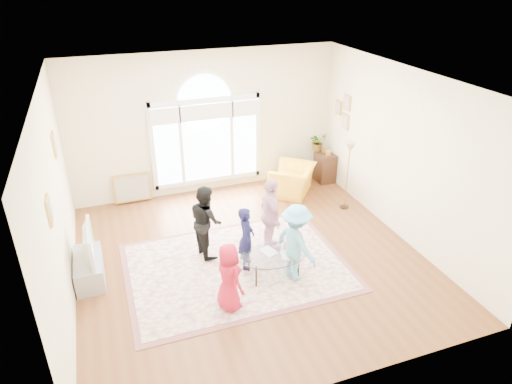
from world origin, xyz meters
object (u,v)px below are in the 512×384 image
object	(u,v)px
area_rug	(236,267)
coffee_table	(274,256)
tv_console	(89,269)
television	(85,244)
armchair	(293,180)

from	to	relation	value
area_rug	coffee_table	xyz separation A→B (m)	(0.53, -0.43, 0.39)
area_rug	tv_console	world-z (taller)	tv_console
tv_console	television	xyz separation A→B (m)	(0.01, -0.00, 0.49)
tv_console	area_rug	bearing A→B (deg)	-11.93
armchair	tv_console	bearing A→B (deg)	-29.04
area_rug	armchair	bearing A→B (deg)	48.00
tv_console	armchair	size ratio (longest dim) A/B	0.98
area_rug	armchair	world-z (taller)	armchair
area_rug	television	bearing A→B (deg)	168.03
tv_console	coffee_table	xyz separation A→B (m)	(2.95, -0.94, 0.19)
tv_console	coffee_table	world-z (taller)	coffee_table
television	coffee_table	size ratio (longest dim) A/B	0.82
television	tv_console	bearing A→B (deg)	180.00
tv_console	coffee_table	bearing A→B (deg)	-17.72
area_rug	television	world-z (taller)	television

